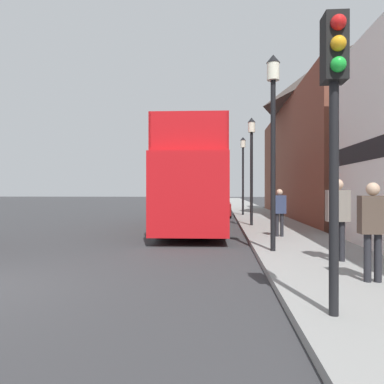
# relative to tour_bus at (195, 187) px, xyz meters

# --- Properties ---
(ground_plane) EXTENTS (144.00, 144.00, 0.00)m
(ground_plane) POSITION_rel_tour_bus_xyz_m (-3.46, 10.21, -1.88)
(ground_plane) COLOR #333335
(sidewalk) EXTENTS (3.03, 108.00, 0.14)m
(sidewalk) POSITION_rel_tour_bus_xyz_m (3.56, 7.21, -1.81)
(sidewalk) COLOR gray
(sidewalk) RESTS_ON ground_plane
(brick_terrace_rear) EXTENTS (6.00, 19.12, 10.30)m
(brick_terrace_rear) POSITION_rel_tour_bus_xyz_m (8.08, 7.51, 3.27)
(brick_terrace_rear) COLOR brown
(brick_terrace_rear) RESTS_ON ground_plane
(tour_bus) EXTENTS (2.81, 10.85, 4.19)m
(tour_bus) POSITION_rel_tour_bus_xyz_m (0.00, 0.00, 0.00)
(tour_bus) COLOR red
(tour_bus) RESTS_ON ground_plane
(parked_car_ahead_of_bus) EXTENTS (1.82, 4.31, 1.43)m
(parked_car_ahead_of_bus) POSITION_rel_tour_bus_xyz_m (0.92, 7.96, -1.22)
(parked_car_ahead_of_bus) COLOR maroon
(parked_car_ahead_of_bus) RESTS_ON ground_plane
(pedestrian_nearest) EXTENTS (0.45, 0.25, 1.72)m
(pedestrian_nearest) POSITION_rel_tour_bus_xyz_m (3.74, -10.00, -0.71)
(pedestrian_nearest) COLOR #232328
(pedestrian_nearest) RESTS_ON sidewalk
(pedestrian_second) EXTENTS (0.48, 0.26, 1.83)m
(pedestrian_second) POSITION_rel_tour_bus_xyz_m (3.73, -8.11, -0.64)
(pedestrian_second) COLOR #232328
(pedestrian_second) RESTS_ON sidewalk
(pedestrian_third) EXTENTS (0.43, 0.23, 1.62)m
(pedestrian_third) POSITION_rel_tour_bus_xyz_m (3.15, -3.67, -0.77)
(pedestrian_third) COLOR #232328
(pedestrian_third) RESTS_ON sidewalk
(traffic_signal) EXTENTS (0.28, 0.42, 3.79)m
(traffic_signal) POSITION_rel_tour_bus_xyz_m (2.55, -11.84, 1.03)
(traffic_signal) COLOR black
(traffic_signal) RESTS_ON sidewalk
(lamp_post_nearest) EXTENTS (0.35, 0.35, 5.12)m
(lamp_post_nearest) POSITION_rel_tour_bus_xyz_m (2.50, -6.77, 1.75)
(lamp_post_nearest) COLOR black
(lamp_post_nearest) RESTS_ON sidewalk
(lamp_post_second) EXTENTS (0.35, 0.35, 4.88)m
(lamp_post_second) POSITION_rel_tour_bus_xyz_m (2.54, 0.42, 1.60)
(lamp_post_second) COLOR black
(lamp_post_second) RESTS_ON sidewalk
(lamp_post_third) EXTENTS (0.35, 0.35, 5.02)m
(lamp_post_third) POSITION_rel_tour_bus_xyz_m (2.59, 7.62, 1.69)
(lamp_post_third) COLOR black
(lamp_post_third) RESTS_ON sidewalk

